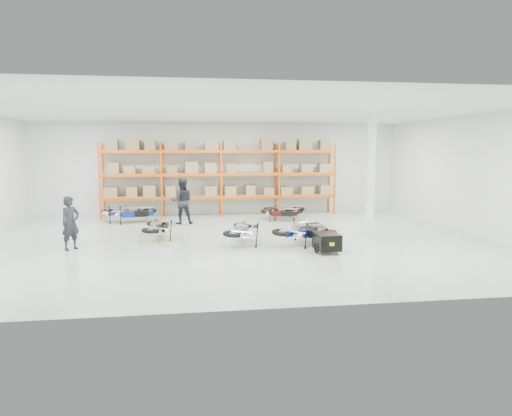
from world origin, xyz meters
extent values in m
plane|color=#B4C9B5|center=(0.00, 0.00, 0.00)|extent=(18.00, 18.00, 0.00)
plane|color=white|center=(0.00, 0.00, 4.50)|extent=(18.00, 18.00, 0.00)
plane|color=silver|center=(0.00, 7.00, 2.25)|extent=(18.00, 0.00, 18.00)
plane|color=silver|center=(0.00, -7.00, 2.25)|extent=(18.00, 0.00, 18.00)
plane|color=silver|center=(9.00, 0.00, 2.25)|extent=(0.00, 14.00, 14.00)
cube|color=#DA4E0B|center=(-5.60, 6.00, 1.75)|extent=(0.08, 0.08, 3.50)
cube|color=#DA4E0B|center=(-5.60, 6.90, 1.75)|extent=(0.08, 0.08, 3.50)
cube|color=#DA4E0B|center=(-2.80, 6.00, 1.75)|extent=(0.08, 0.08, 3.50)
cube|color=#DA4E0B|center=(-2.80, 6.90, 1.75)|extent=(0.08, 0.08, 3.50)
cube|color=#DA4E0B|center=(0.00, 6.00, 1.75)|extent=(0.08, 0.08, 3.50)
cube|color=#DA4E0B|center=(0.00, 6.90, 1.75)|extent=(0.08, 0.08, 3.50)
cube|color=#DA4E0B|center=(2.80, 6.00, 1.75)|extent=(0.08, 0.08, 3.50)
cube|color=#DA4E0B|center=(2.80, 6.90, 1.75)|extent=(0.08, 0.08, 3.50)
cube|color=#DA4E0B|center=(5.60, 6.00, 1.75)|extent=(0.08, 0.08, 3.50)
cube|color=#DA4E0B|center=(5.60, 6.90, 1.75)|extent=(0.08, 0.08, 3.50)
cube|color=#DA4E0B|center=(-4.20, 6.00, 0.90)|extent=(2.70, 0.08, 0.12)
cube|color=#DA4E0B|center=(-4.20, 6.90, 0.90)|extent=(2.70, 0.08, 0.12)
cube|color=#9F7C52|center=(-4.20, 6.45, 0.97)|extent=(2.68, 0.88, 0.02)
cube|color=#9F7C52|center=(-4.20, 6.45, 1.20)|extent=(2.40, 0.70, 0.44)
cube|color=#DA4E0B|center=(-1.40, 6.00, 0.90)|extent=(2.70, 0.08, 0.12)
cube|color=#DA4E0B|center=(-1.40, 6.90, 0.90)|extent=(2.70, 0.08, 0.12)
cube|color=#9F7C52|center=(-1.40, 6.45, 0.97)|extent=(2.68, 0.88, 0.02)
cube|color=#9F7C52|center=(-1.40, 6.45, 1.20)|extent=(2.40, 0.70, 0.44)
cube|color=#DA4E0B|center=(1.40, 6.00, 0.90)|extent=(2.70, 0.08, 0.12)
cube|color=#DA4E0B|center=(1.40, 6.90, 0.90)|extent=(2.70, 0.08, 0.12)
cube|color=#9F7C52|center=(1.40, 6.45, 0.97)|extent=(2.68, 0.88, 0.02)
cube|color=#9F7C52|center=(1.40, 6.45, 1.20)|extent=(2.40, 0.70, 0.44)
cube|color=#DA4E0B|center=(4.20, 6.00, 0.90)|extent=(2.70, 0.08, 0.12)
cube|color=#DA4E0B|center=(4.20, 6.90, 0.90)|extent=(2.70, 0.08, 0.12)
cube|color=#9F7C52|center=(4.20, 6.45, 0.97)|extent=(2.68, 0.88, 0.02)
cube|color=#9F7C52|center=(4.20, 6.45, 1.20)|extent=(2.40, 0.70, 0.44)
cube|color=#DA4E0B|center=(-4.20, 6.00, 2.00)|extent=(2.70, 0.08, 0.12)
cube|color=#DA4E0B|center=(-4.20, 6.90, 2.00)|extent=(2.70, 0.08, 0.12)
cube|color=#9F7C52|center=(-4.20, 6.45, 2.07)|extent=(2.68, 0.88, 0.02)
cube|color=#9F7C52|center=(-4.20, 6.45, 2.30)|extent=(2.40, 0.70, 0.44)
cube|color=#DA4E0B|center=(-1.40, 6.00, 2.00)|extent=(2.70, 0.08, 0.12)
cube|color=#DA4E0B|center=(-1.40, 6.90, 2.00)|extent=(2.70, 0.08, 0.12)
cube|color=#9F7C52|center=(-1.40, 6.45, 2.07)|extent=(2.68, 0.88, 0.02)
cube|color=#9F7C52|center=(-1.40, 6.45, 2.30)|extent=(2.40, 0.70, 0.44)
cube|color=#DA4E0B|center=(1.40, 6.00, 2.00)|extent=(2.70, 0.08, 0.12)
cube|color=#DA4E0B|center=(1.40, 6.90, 2.00)|extent=(2.70, 0.08, 0.12)
cube|color=#9F7C52|center=(1.40, 6.45, 2.07)|extent=(2.68, 0.88, 0.02)
cube|color=#9F7C52|center=(1.40, 6.45, 2.30)|extent=(2.40, 0.70, 0.44)
cube|color=#DA4E0B|center=(4.20, 6.00, 2.00)|extent=(2.70, 0.08, 0.12)
cube|color=#DA4E0B|center=(4.20, 6.90, 2.00)|extent=(2.70, 0.08, 0.12)
cube|color=#9F7C52|center=(4.20, 6.45, 2.07)|extent=(2.68, 0.88, 0.02)
cube|color=#9F7C52|center=(4.20, 6.45, 2.30)|extent=(2.40, 0.70, 0.44)
cube|color=#DA4E0B|center=(-4.20, 6.00, 3.10)|extent=(2.70, 0.08, 0.12)
cube|color=#DA4E0B|center=(-4.20, 6.90, 3.10)|extent=(2.70, 0.08, 0.12)
cube|color=#9F7C52|center=(-4.20, 6.45, 3.17)|extent=(2.68, 0.88, 0.02)
cube|color=#9F7C52|center=(-4.20, 6.45, 3.40)|extent=(2.40, 0.70, 0.44)
cube|color=#DA4E0B|center=(-1.40, 6.00, 3.10)|extent=(2.70, 0.08, 0.12)
cube|color=#DA4E0B|center=(-1.40, 6.90, 3.10)|extent=(2.70, 0.08, 0.12)
cube|color=#9F7C52|center=(-1.40, 6.45, 3.17)|extent=(2.68, 0.88, 0.02)
cube|color=#9F7C52|center=(-1.40, 6.45, 3.40)|extent=(2.40, 0.70, 0.44)
cube|color=#DA4E0B|center=(1.40, 6.00, 3.10)|extent=(2.70, 0.08, 0.12)
cube|color=#DA4E0B|center=(1.40, 6.90, 3.10)|extent=(2.70, 0.08, 0.12)
cube|color=#9F7C52|center=(1.40, 6.45, 3.17)|extent=(2.68, 0.88, 0.02)
cube|color=#9F7C52|center=(1.40, 6.45, 3.40)|extent=(2.40, 0.70, 0.44)
cube|color=#DA4E0B|center=(4.20, 6.00, 3.10)|extent=(2.70, 0.08, 0.12)
cube|color=#DA4E0B|center=(4.20, 6.90, 3.10)|extent=(2.70, 0.08, 0.12)
cube|color=#9F7C52|center=(4.20, 6.45, 3.17)|extent=(2.68, 0.88, 0.02)
cube|color=#9F7C52|center=(4.20, 6.45, 3.40)|extent=(2.40, 0.70, 0.44)
cube|color=white|center=(5.20, 0.50, 2.25)|extent=(0.25, 0.25, 4.50)
cube|color=black|center=(2.70, -2.30, 0.36)|extent=(0.74, 0.90, 0.50)
cube|color=yellow|center=(2.70, -2.73, 0.36)|extent=(0.15, 0.03, 0.10)
torus|color=black|center=(2.35, -2.30, 0.18)|extent=(0.07, 0.34, 0.34)
torus|color=black|center=(3.04, -2.30, 0.18)|extent=(0.07, 0.34, 0.34)
cylinder|color=black|center=(2.70, -1.71, 0.41)|extent=(0.09, 0.82, 0.04)
imported|color=black|center=(-5.27, -0.69, 0.86)|extent=(0.73, 0.74, 1.73)
imported|color=black|center=(-1.84, 4.04, 0.99)|extent=(0.97, 0.76, 1.98)
camera|label=1|loc=(-1.46, -15.72, 3.18)|focal=32.00mm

